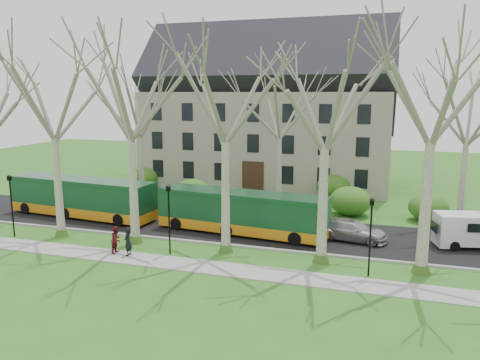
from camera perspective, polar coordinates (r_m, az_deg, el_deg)
name	(u,v)px	position (r m, az deg, el deg)	size (l,w,h in m)	color
ground	(267,258)	(28.88, 3.31, -9.52)	(120.00, 120.00, 0.00)	#33661D
sidewalk	(256,273)	(26.61, 1.97, -11.23)	(70.00, 2.00, 0.06)	gray
road	(286,233)	(33.96, 5.59, -6.40)	(80.00, 8.00, 0.06)	black
curb	(273,250)	(30.23, 4.01, -8.45)	(80.00, 0.25, 0.14)	#A5A39E
building	(268,110)	(51.90, 3.45, 8.52)	(26.50, 12.20, 16.00)	gray
tree_row_verge	(269,143)	(27.57, 3.61, 4.49)	(49.00, 7.00, 14.00)	gray
tree_row_far	(285,142)	(38.35, 5.49, 4.67)	(33.00, 7.00, 12.00)	gray
lamp_row	(263,222)	(27.16, 2.85, -5.11)	(36.22, 0.22, 4.30)	black
hedges	(255,192)	(42.79, 1.84, -1.45)	(30.60, 8.60, 2.00)	#275117
bus_lead	(82,197)	(39.76, -18.72, -1.97)	(12.79, 2.67, 3.20)	#124123
bus_follow	(242,212)	(33.22, 0.20, -3.92)	(12.30, 2.56, 3.08)	#124123
sedan	(352,230)	(32.75, 13.45, -5.97)	(1.94, 4.76, 1.38)	#A8A7AC
van_a	(477,231)	(33.90, 26.88, -5.55)	(5.07, 1.84, 2.21)	silver
pedestrian_a	(128,241)	(29.69, -13.52, -7.28)	(0.65, 0.43, 1.79)	black
pedestrian_b	(117,239)	(30.40, -14.82, -7.03)	(0.82, 0.64, 1.69)	#581416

